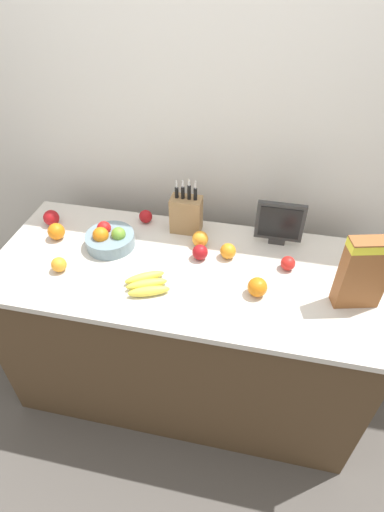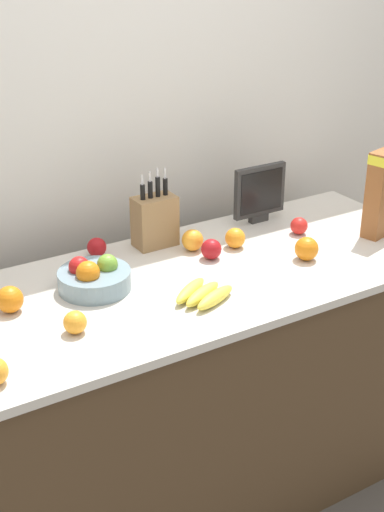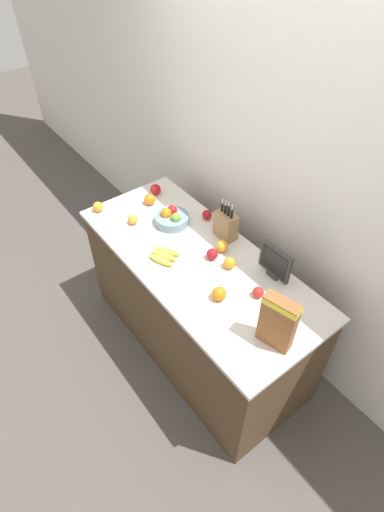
{
  "view_description": "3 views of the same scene",
  "coord_description": "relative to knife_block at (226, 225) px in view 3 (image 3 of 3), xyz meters",
  "views": [
    {
      "loc": [
        0.33,
        -1.35,
        2.19
      ],
      "look_at": [
        0.04,
        0.01,
        1.01
      ],
      "focal_mm": 28.0,
      "sensor_mm": 36.0,
      "label": 1
    },
    {
      "loc": [
        -1.2,
        -1.86,
        2.04
      ],
      "look_at": [
        -0.05,
        0.04,
        0.99
      ],
      "focal_mm": 50.0,
      "sensor_mm": 36.0,
      "label": 2
    },
    {
      "loc": [
        1.45,
        -1.15,
        2.75
      ],
      "look_at": [
        0.02,
        -0.05,
        1.01
      ],
      "focal_mm": 28.0,
      "sensor_mm": 36.0,
      "label": 3
    }
  ],
  "objects": [
    {
      "name": "cereal_box",
      "position": [
        0.8,
        -0.36,
        0.08
      ],
      "size": [
        0.2,
        0.12,
        0.34
      ],
      "rotation": [
        0.0,
        0.0,
        0.25
      ],
      "color": "brown",
      "rests_on": "counter"
    },
    {
      "name": "orange_front_right",
      "position": [
        -0.78,
        -0.55,
        -0.06
      ],
      "size": [
        0.08,
        0.08,
        0.08
      ],
      "primitive_type": "sphere",
      "color": "orange",
      "rests_on": "counter"
    },
    {
      "name": "wall_back",
      "position": [
        0.05,
        0.31,
        0.26
      ],
      "size": [
        9.0,
        0.06,
        2.6
      ],
      "color": "silver",
      "rests_on": "ground_plane"
    },
    {
      "name": "apple_rear",
      "position": [
        0.11,
        -0.21,
        -0.06
      ],
      "size": [
        0.07,
        0.07,
        0.07
      ],
      "primitive_type": "sphere",
      "color": "#A31419",
      "rests_on": "counter"
    },
    {
      "name": "orange_by_cereal",
      "position": [
        0.24,
        -0.17,
        -0.06
      ],
      "size": [
        0.08,
        0.08,
        0.08
      ],
      "primitive_type": "sphere",
      "color": "orange",
      "rests_on": "counter"
    },
    {
      "name": "banana_bunch",
      "position": [
        -0.08,
        -0.45,
        -0.08
      ],
      "size": [
        0.22,
        0.2,
        0.04
      ],
      "rotation": [
        0.0,
        0.0,
        0.5
      ],
      "color": "yellow",
      "rests_on": "counter"
    },
    {
      "name": "ground_plane",
      "position": [
        0.05,
        -0.29,
        -1.04
      ],
      "size": [
        14.0,
        14.0,
        0.0
      ],
      "primitive_type": "plane",
      "color": "#514C47"
    },
    {
      "name": "knife_block",
      "position": [
        0.0,
        0.0,
        0.0
      ],
      "size": [
        0.16,
        0.1,
        0.3
      ],
      "color": "#937047",
      "rests_on": "counter"
    },
    {
      "name": "apple_rightmost",
      "position": [
        -0.71,
        -0.1,
        -0.06
      ],
      "size": [
        0.08,
        0.08,
        0.08
      ],
      "primitive_type": "sphere",
      "color": "#A31419",
      "rests_on": "counter"
    },
    {
      "name": "orange_front_center",
      "position": [
        0.4,
        -0.39,
        -0.06
      ],
      "size": [
        0.09,
        0.09,
        0.09
      ],
      "primitive_type": "sphere",
      "color": "orange",
      "rests_on": "counter"
    },
    {
      "name": "counter",
      "position": [
        0.05,
        -0.29,
        -0.57
      ],
      "size": [
        1.82,
        0.78,
        0.94
      ],
      "color": "#4C3823",
      "rests_on": "ground_plane"
    },
    {
      "name": "apple_front",
      "position": [
        -0.23,
        0.02,
        -0.06
      ],
      "size": [
        0.07,
        0.07,
        0.07
      ],
      "primitive_type": "sphere",
      "color": "#A31419",
      "rests_on": "counter"
    },
    {
      "name": "fruit_bowl",
      "position": [
        -0.34,
        -0.21,
        -0.06
      ],
      "size": [
        0.24,
        0.24,
        0.12
      ],
      "color": "gray",
      "rests_on": "counter"
    },
    {
      "name": "orange_front_left",
      "position": [
        -0.62,
        -0.21,
        -0.06
      ],
      "size": [
        0.08,
        0.08,
        0.08
      ],
      "primitive_type": "sphere",
      "color": "orange",
      "rests_on": "counter"
    },
    {
      "name": "apple_middle",
      "position": [
        0.52,
        -0.2,
        -0.07
      ],
      "size": [
        0.07,
        0.07,
        0.07
      ],
      "primitive_type": "sphere",
      "color": "red",
      "rests_on": "counter"
    },
    {
      "name": "orange_near_bowl",
      "position": [
        0.09,
        -0.11,
        -0.06
      ],
      "size": [
        0.08,
        0.08,
        0.08
      ],
      "primitive_type": "sphere",
      "color": "orange",
      "rests_on": "counter"
    },
    {
      "name": "small_monitor",
      "position": [
        0.47,
        -0.02,
        0.03
      ],
      "size": [
        0.23,
        0.03,
        0.23
      ],
      "color": "#2D2D2D",
      "rests_on": "counter"
    },
    {
      "name": "orange_back_center",
      "position": [
        -0.5,
        -0.43,
        -0.06
      ],
      "size": [
        0.07,
        0.07,
        0.07
      ],
      "primitive_type": "sphere",
      "color": "orange",
      "rests_on": "counter"
    }
  ]
}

